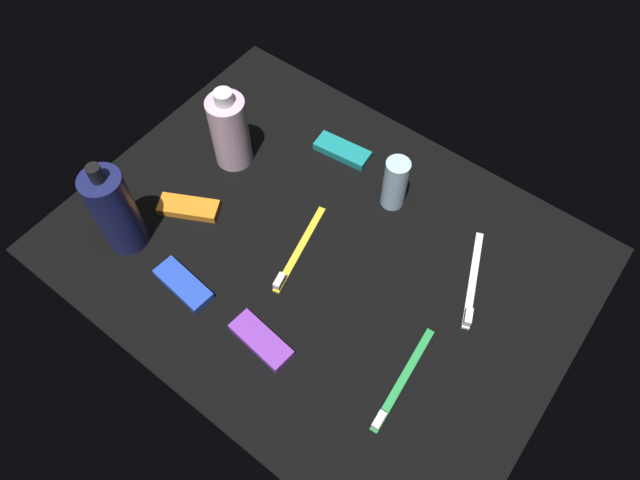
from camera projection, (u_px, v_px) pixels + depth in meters
The scene contains 11 objects.
ground_plane at pixel (320, 251), 97.73cm from camera, with size 84.00×64.00×1.20cm, color black.
lotion_bottle at pixel (115, 211), 91.22cm from camera, with size 6.65×6.65×19.16cm.
bodywash_bottle at pixel (230, 131), 101.48cm from camera, with size 6.74×6.74×16.31cm.
deodorant_stick at pixel (395, 183), 98.02cm from camera, with size 4.17×4.17×10.43cm, color silver.
toothbrush_white at pixel (472, 284), 93.12cm from camera, with size 7.83×17.15×2.10cm.
toothbrush_green at pixel (400, 384), 84.41cm from camera, with size 2.72×18.04×2.10cm.
toothbrush_yellow at pixel (297, 253), 96.19cm from camera, with size 5.09×17.83×2.10cm.
snack_bar_teal at pixel (342, 150), 107.66cm from camera, with size 10.40×4.00×1.50cm, color teal.
snack_bar_purple at pixel (261, 340), 87.86cm from camera, with size 10.40×4.00×1.50cm, color purple.
snack_bar_blue at pixel (183, 284), 92.90cm from camera, with size 10.40×4.00×1.50cm, color blue.
snack_bar_orange at pixel (189, 208), 100.83cm from camera, with size 10.40×4.00×1.50cm, color orange.
Camera 1 is at (-30.25, 39.75, 83.42)cm, focal length 32.55 mm.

